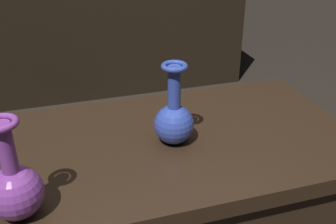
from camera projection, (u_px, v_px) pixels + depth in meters
back_display_shelf at (86, 35)px, 3.22m from camera, size 2.60×0.40×0.99m
vase_centerpiece at (174, 119)px, 1.18m from camera, size 0.12×0.12×0.25m
vase_tall_behind at (15, 187)px, 0.90m from camera, size 0.13×0.13×0.25m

